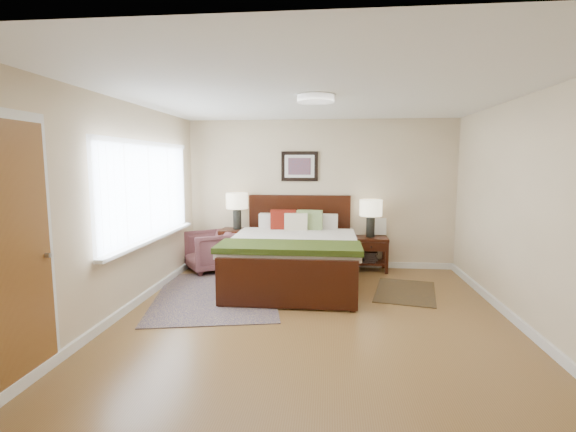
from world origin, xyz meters
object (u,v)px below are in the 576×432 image
object	(u,v)px
bed	(294,246)
armchair	(210,251)
lamp_left	(237,204)
nightstand_right	(370,250)
nightstand_left	(237,237)
rug_persian	(216,295)
lamp_right	(371,211)

from	to	relation	value
bed	armchair	world-z (taller)	bed
bed	lamp_left	distance (m)	1.46
nightstand_right	lamp_left	distance (m)	2.35
nightstand_right	bed	bearing A→B (deg)	-143.86
nightstand_left	lamp_left	bearing A→B (deg)	90.00
nightstand_right	rug_persian	bearing A→B (deg)	-145.12
nightstand_right	armchair	distance (m)	2.65
lamp_left	armchair	world-z (taller)	lamp_left
nightstand_right	armchair	xyz separation A→B (m)	(-2.64, -0.26, -0.02)
nightstand_right	lamp_left	world-z (taller)	lamp_left
armchair	rug_persian	bearing A→B (deg)	-15.74
bed	armchair	distance (m)	1.59
nightstand_left	lamp_left	xyz separation A→B (m)	(0.00, 0.02, 0.56)
bed	rug_persian	xyz separation A→B (m)	(-1.00, -0.66, -0.55)
rug_persian	bed	bearing A→B (deg)	21.79
lamp_right	armchair	world-z (taller)	lamp_right
bed	nightstand_left	distance (m)	1.35
lamp_right	rug_persian	size ratio (longest dim) A/B	0.28
nightstand_right	rug_persian	xyz separation A→B (m)	(-2.19, -1.52, -0.34)
nightstand_left	lamp_left	world-z (taller)	lamp_left
lamp_left	armchair	xyz separation A→B (m)	(-0.41, -0.27, -0.77)
nightstand_right	lamp_left	bearing A→B (deg)	179.67
armchair	lamp_right	bearing A→B (deg)	60.55
bed	lamp_right	distance (m)	1.54
armchair	rug_persian	size ratio (longest dim) A/B	0.33
lamp_right	nightstand_left	bearing A→B (deg)	-179.43
armchair	bed	bearing A→B (deg)	31.89
nightstand_right	lamp_right	distance (m)	0.65
lamp_left	nightstand_right	bearing A→B (deg)	-0.33
nightstand_left	nightstand_right	xyz separation A→B (m)	(2.23, 0.01, -0.19)
bed	nightstand_left	bearing A→B (deg)	140.51
lamp_right	rug_persian	distance (m)	2.85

